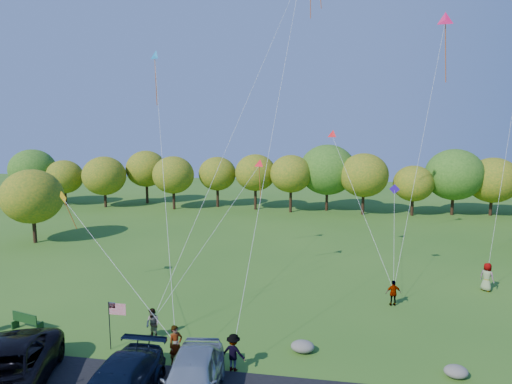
# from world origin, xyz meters

# --- Properties ---
(ground) EXTENTS (140.00, 140.00, 0.00)m
(ground) POSITION_xyz_m (0.00, 0.00, 0.00)
(ground) COLOR #31621C
(ground) RESTS_ON ground
(treeline) EXTENTS (76.66, 28.21, 8.49)m
(treeline) POSITION_xyz_m (0.87, 35.93, 4.66)
(treeline) COLOR #331E12
(treeline) RESTS_ON ground
(minivan_dark) EXTENTS (5.30, 7.65, 1.94)m
(minivan_dark) POSITION_xyz_m (-7.50, -4.29, 1.03)
(minivan_dark) COLOR black
(minivan_dark) RESTS_ON asphalt_lane
(minivan_silver) EXTENTS (2.88, 5.80, 1.90)m
(minivan_silver) POSITION_xyz_m (0.18, -3.37, 1.01)
(minivan_silver) COLOR #ADB4B8
(minivan_silver) RESTS_ON asphalt_lane
(flyer_a) EXTENTS (0.79, 0.81, 1.88)m
(flyer_a) POSITION_xyz_m (-1.46, -0.69, 0.94)
(flyer_a) COLOR #4C4C59
(flyer_a) RESTS_ON ground
(flyer_b) EXTENTS (0.99, 0.91, 1.64)m
(flyer_b) POSITION_xyz_m (-3.49, 1.49, 0.82)
(flyer_b) COLOR #4C4C59
(flyer_b) RESTS_ON ground
(flyer_c) EXTENTS (1.23, 0.87, 1.74)m
(flyer_c) POSITION_xyz_m (1.33, -0.80, 0.87)
(flyer_c) COLOR #4C4C59
(flyer_c) RESTS_ON ground
(flyer_d) EXTENTS (0.99, 0.54, 1.61)m
(flyer_d) POSITION_xyz_m (9.44, 8.18, 0.80)
(flyer_d) COLOR #4C4C59
(flyer_d) RESTS_ON ground
(flyer_e) EXTENTS (1.10, 1.09, 1.92)m
(flyer_e) POSITION_xyz_m (15.93, 11.84, 0.96)
(flyer_e) COLOR #4C4C59
(flyer_e) RESTS_ON ground
(park_bench) EXTENTS (1.76, 0.71, 0.99)m
(park_bench) POSITION_xyz_m (-10.73, 1.32, 0.53)
(park_bench) COLOR #143814
(park_bench) RESTS_ON ground
(flag_assembly) EXTENTS (0.92, 0.60, 2.48)m
(flag_assembly) POSITION_xyz_m (-4.89, 0.10, 1.86)
(flag_assembly) COLOR black
(flag_assembly) RESTS_ON ground
(boulder_near) EXTENTS (1.16, 0.91, 0.58)m
(boulder_near) POSITION_xyz_m (4.32, 1.41, 0.29)
(boulder_near) COLOR gray
(boulder_near) RESTS_ON ground
(boulder_far) EXTENTS (1.04, 0.87, 0.54)m
(boulder_far) POSITION_xyz_m (11.19, 0.30, 0.27)
(boulder_far) COLOR gray
(boulder_far) RESTS_ON ground
(kites_aloft) EXTENTS (29.39, 11.14, 19.35)m
(kites_aloft) POSITION_xyz_m (4.03, 12.87, 17.86)
(kites_aloft) COLOR #C9165A
(kites_aloft) RESTS_ON ground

